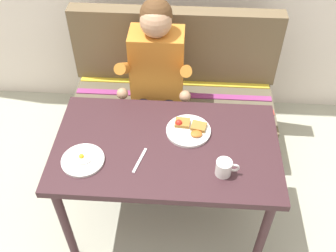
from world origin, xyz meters
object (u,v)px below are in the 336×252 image
object	(u,v)px
couch	(173,105)
person	(156,74)
table	(166,155)
plate_breakfast	(189,130)
fork	(140,160)
coffee_mug	(224,168)
plate_eggs	(83,160)

from	to	relation	value
couch	person	distance (m)	0.46
couch	person	bearing A→B (deg)	-120.60
table	couch	world-z (taller)	couch
plate_breakfast	fork	size ratio (longest dim) A/B	1.44
table	coffee_mug	size ratio (longest dim) A/B	10.17
couch	plate_eggs	xyz separation A→B (m)	(-0.42, -0.91, 0.41)
couch	person	size ratio (longest dim) A/B	1.19
plate_breakfast	coffee_mug	distance (m)	0.33
coffee_mug	couch	bearing A→B (deg)	107.53
table	couch	xyz separation A→B (m)	(0.00, 0.76, -0.32)
plate_breakfast	coffee_mug	world-z (taller)	coffee_mug
couch	coffee_mug	world-z (taller)	couch
person	coffee_mug	xyz separation A→B (m)	(0.40, -0.76, 0.03)
table	person	world-z (taller)	person
person	plate_eggs	bearing A→B (deg)	-113.13
plate_eggs	fork	bearing A→B (deg)	4.38
table	plate_eggs	distance (m)	0.45
person	plate_breakfast	xyz separation A→B (m)	(0.22, -0.48, 0.00)
table	fork	size ratio (longest dim) A/B	7.06
plate_breakfast	fork	xyz separation A→B (m)	(-0.24, -0.23, -0.01)
coffee_mug	fork	world-z (taller)	coffee_mug
person	table	bearing A→B (deg)	-80.05
plate_breakfast	coffee_mug	bearing A→B (deg)	-57.24
person	coffee_mug	world-z (taller)	person
table	plate_eggs	world-z (taller)	plate_eggs
plate_breakfast	coffee_mug	xyz separation A→B (m)	(0.18, -0.28, 0.03)
plate_eggs	fork	xyz separation A→B (m)	(0.29, 0.02, -0.01)
person	plate_breakfast	world-z (taller)	person
couch	person	world-z (taller)	person
table	person	size ratio (longest dim) A/B	0.99
plate_breakfast	plate_eggs	bearing A→B (deg)	-155.01
table	plate_breakfast	bearing A→B (deg)	42.63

